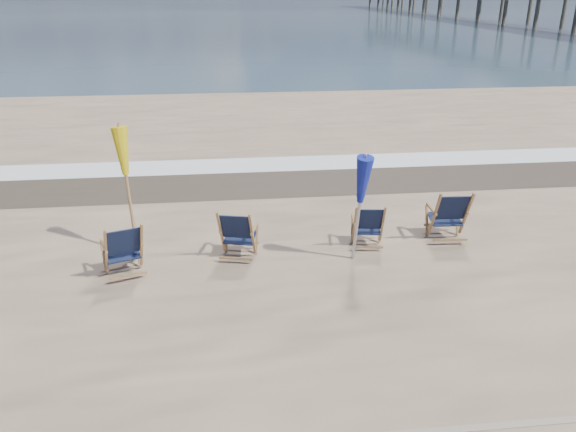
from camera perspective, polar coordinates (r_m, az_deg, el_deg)
The scene contains 9 objects.
ocean at distance 135.00m, azimuth -6.42°, elevation 20.14°, with size 400.00×400.00×0.00m, color #3A5161.
surf_foam at distance 15.94m, azimuth -2.48°, elevation 5.27°, with size 200.00×1.40×0.01m, color silver.
wet_sand_strip at distance 14.52m, azimuth -2.05°, elevation 3.55°, with size 200.00×2.60×0.00m, color #42362A.
beach_chair_0 at distance 9.92m, azimuth -14.64°, elevation -3.11°, with size 0.67×0.76×1.05m, color #111934, non-canonical shape.
beach_chair_1 at distance 10.09m, azimuth -3.65°, elevation -2.03°, with size 0.66×0.74×1.03m, color #111934, non-canonical shape.
beach_chair_2 at distance 10.71m, azimuth 9.58°, elevation -1.05°, with size 0.60×0.68×0.94m, color #111934, non-canonical shape.
beach_chair_3 at distance 11.36m, azimuth 17.66°, elevation 0.01°, with size 0.71×0.80×1.11m, color #111934, non-canonical shape.
umbrella_yellow at distance 10.33m, azimuth -16.23°, elevation 5.57°, with size 0.30×0.30×2.38m.
umbrella_blue at distance 9.74m, azimuth 7.31°, elevation 3.39°, with size 0.30×0.30×2.05m.
Camera 1 is at (-1.03, -6.92, 4.65)m, focal length 35.00 mm.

